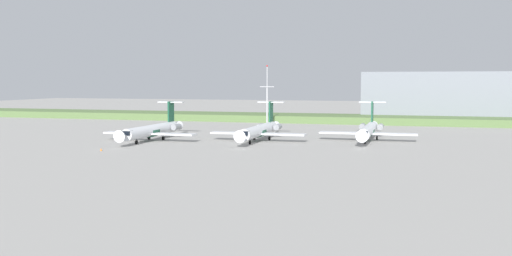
{
  "coord_description": "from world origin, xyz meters",
  "views": [
    {
      "loc": [
        37.45,
        -119.22,
        14.27
      ],
      "look_at": [
        0.0,
        9.02,
        3.0
      ],
      "focal_mm": 39.51,
      "sensor_mm": 36.0,
      "label": 1
    }
  ],
  "objects_px": {
    "regional_jet_second": "(260,130)",
    "safety_cone_front_marker": "(101,150)",
    "antenna_mast": "(267,101)",
    "regional_jet_third": "(368,130)",
    "regional_jet_nearest": "(153,130)"
  },
  "relations": [
    {
      "from": "regional_jet_third",
      "to": "antenna_mast",
      "type": "xyz_separation_m",
      "value": [
        -33.19,
        29.88,
        5.41
      ]
    },
    {
      "from": "regional_jet_nearest",
      "to": "safety_cone_front_marker",
      "type": "xyz_separation_m",
      "value": [
        -0.99,
        -21.08,
        -2.26
      ]
    },
    {
      "from": "regional_jet_second",
      "to": "safety_cone_front_marker",
      "type": "distance_m",
      "value": 37.97
    },
    {
      "from": "regional_jet_third",
      "to": "antenna_mast",
      "type": "distance_m",
      "value": 44.99
    },
    {
      "from": "safety_cone_front_marker",
      "to": "regional_jet_third",
      "type": "bearing_deg",
      "value": 35.27
    },
    {
      "from": "regional_jet_nearest",
      "to": "safety_cone_front_marker",
      "type": "height_order",
      "value": "regional_jet_nearest"
    },
    {
      "from": "regional_jet_second",
      "to": "regional_jet_nearest",
      "type": "bearing_deg",
      "value": -164.52
    },
    {
      "from": "regional_jet_third",
      "to": "safety_cone_front_marker",
      "type": "relative_size",
      "value": 56.36
    },
    {
      "from": "antenna_mast",
      "to": "safety_cone_front_marker",
      "type": "distance_m",
      "value": 68.22
    },
    {
      "from": "regional_jet_nearest",
      "to": "regional_jet_third",
      "type": "height_order",
      "value": "same"
    },
    {
      "from": "antenna_mast",
      "to": "regional_jet_nearest",
      "type": "bearing_deg",
      "value": -110.07
    },
    {
      "from": "regional_jet_third",
      "to": "regional_jet_second",
      "type": "bearing_deg",
      "value": -162.6
    },
    {
      "from": "regional_jet_second",
      "to": "regional_jet_third",
      "type": "xyz_separation_m",
      "value": [
        24.79,
        7.77,
        0.0
      ]
    },
    {
      "from": "regional_jet_second",
      "to": "safety_cone_front_marker",
      "type": "xyz_separation_m",
      "value": [
        -25.65,
        -27.91,
        -2.26
      ]
    },
    {
      "from": "regional_jet_second",
      "to": "safety_cone_front_marker",
      "type": "height_order",
      "value": "regional_jet_second"
    }
  ]
}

